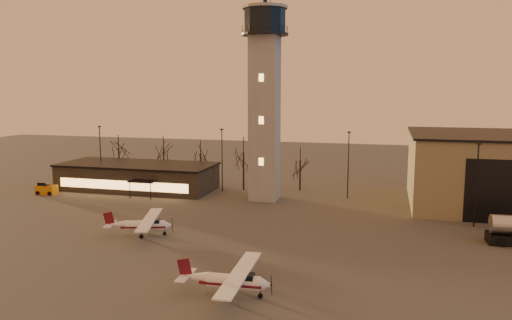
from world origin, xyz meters
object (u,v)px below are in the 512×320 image
(cessna_front, at_px, (235,284))
(service_cart, at_px, (46,189))
(control_tower, at_px, (265,90))
(terminal, at_px, (138,176))
(cessna_rear, at_px, (147,227))

(cessna_front, bearing_deg, service_cart, 141.24)
(control_tower, distance_m, service_cart, 37.82)
(terminal, distance_m, service_cart, 14.14)
(control_tower, height_order, terminal, control_tower)
(control_tower, bearing_deg, cessna_rear, -111.38)
(cessna_front, xyz_separation_m, cessna_rear, (-14.60, 13.29, -0.02))
(control_tower, height_order, cessna_rear, control_tower)
(cessna_front, relative_size, service_cart, 3.28)
(control_tower, distance_m, cessna_rear, 27.71)
(control_tower, distance_m, terminal, 26.24)
(control_tower, height_order, cessna_front, control_tower)
(cessna_rear, bearing_deg, terminal, 103.22)
(service_cart, bearing_deg, terminal, 26.88)
(cessna_front, bearing_deg, terminal, 124.98)
(terminal, relative_size, service_cart, 7.99)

